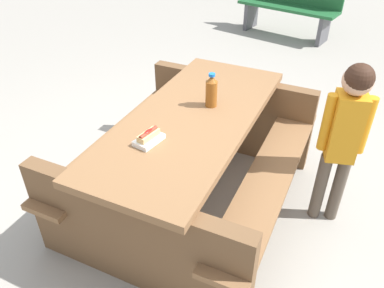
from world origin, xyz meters
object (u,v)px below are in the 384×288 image
(park_bench_near, at_px, (290,5))
(hotdog_tray, at_px, (149,138))
(soda_bottle, at_px, (211,91))
(picnic_table, at_px, (192,153))
(child_in_coat, at_px, (345,128))

(park_bench_near, bearing_deg, hotdog_tray, 2.72)
(soda_bottle, distance_m, hotdog_tray, 0.59)
(picnic_table, distance_m, hotdog_tray, 0.52)
(picnic_table, distance_m, park_bench_near, 4.03)
(picnic_table, bearing_deg, child_in_coat, 106.11)
(hotdog_tray, bearing_deg, child_in_coat, 122.33)
(picnic_table, xyz_separation_m, park_bench_near, (-4.02, -0.31, 0.00))
(hotdog_tray, bearing_deg, soda_bottle, 164.57)
(picnic_table, bearing_deg, hotdog_tray, -14.50)
(soda_bottle, bearing_deg, hotdog_tray, -15.43)
(picnic_table, relative_size, hotdog_tray, 9.30)
(child_in_coat, height_order, park_bench_near, child_in_coat)
(hotdog_tray, xyz_separation_m, child_in_coat, (-0.65, 1.03, -0.02))
(hotdog_tray, distance_m, child_in_coat, 1.21)
(picnic_table, distance_m, child_in_coat, 1.02)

